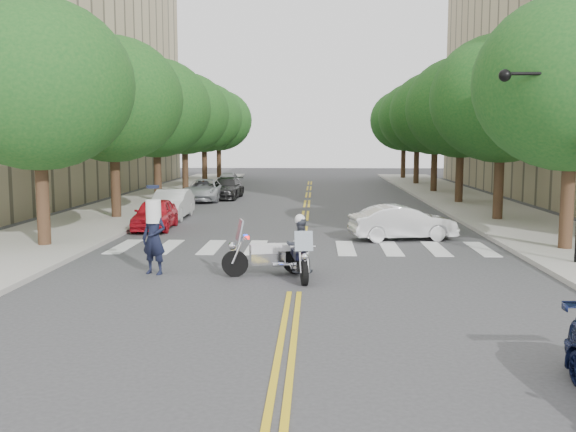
# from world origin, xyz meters

# --- Properties ---
(ground) EXTENTS (140.00, 140.00, 0.00)m
(ground) POSITION_xyz_m (0.00, 0.00, 0.00)
(ground) COLOR #38383A
(ground) RESTS_ON ground
(sidewalk_left) EXTENTS (5.00, 60.00, 0.15)m
(sidewalk_left) POSITION_xyz_m (-9.50, 22.00, 0.07)
(sidewalk_left) COLOR #9E9991
(sidewalk_left) RESTS_ON ground
(sidewalk_right) EXTENTS (5.00, 60.00, 0.15)m
(sidewalk_right) POSITION_xyz_m (9.50, 22.00, 0.07)
(sidewalk_right) COLOR #9E9991
(sidewalk_right) RESTS_ON ground
(tree_l_0) EXTENTS (6.40, 6.40, 8.45)m
(tree_l_0) POSITION_xyz_m (-8.80, 6.00, 5.55)
(tree_l_0) COLOR #382316
(tree_l_0) RESTS_ON ground
(tree_l_1) EXTENTS (6.40, 6.40, 8.45)m
(tree_l_1) POSITION_xyz_m (-8.80, 14.00, 5.55)
(tree_l_1) COLOR #382316
(tree_l_1) RESTS_ON ground
(tree_l_2) EXTENTS (6.40, 6.40, 8.45)m
(tree_l_2) POSITION_xyz_m (-8.80, 22.00, 5.55)
(tree_l_2) COLOR #382316
(tree_l_2) RESTS_ON ground
(tree_l_3) EXTENTS (6.40, 6.40, 8.45)m
(tree_l_3) POSITION_xyz_m (-8.80, 30.00, 5.55)
(tree_l_3) COLOR #382316
(tree_l_3) RESTS_ON ground
(tree_l_4) EXTENTS (6.40, 6.40, 8.45)m
(tree_l_4) POSITION_xyz_m (-8.80, 38.00, 5.55)
(tree_l_4) COLOR #382316
(tree_l_4) RESTS_ON ground
(tree_l_5) EXTENTS (6.40, 6.40, 8.45)m
(tree_l_5) POSITION_xyz_m (-8.80, 46.00, 5.55)
(tree_l_5) COLOR #382316
(tree_l_5) RESTS_ON ground
(tree_r_0) EXTENTS (6.40, 6.40, 8.45)m
(tree_r_0) POSITION_xyz_m (8.80, 6.00, 5.55)
(tree_r_0) COLOR #382316
(tree_r_0) RESTS_ON ground
(tree_r_1) EXTENTS (6.40, 6.40, 8.45)m
(tree_r_1) POSITION_xyz_m (8.80, 14.00, 5.55)
(tree_r_1) COLOR #382316
(tree_r_1) RESTS_ON ground
(tree_r_2) EXTENTS (6.40, 6.40, 8.45)m
(tree_r_2) POSITION_xyz_m (8.80, 22.00, 5.55)
(tree_r_2) COLOR #382316
(tree_r_2) RESTS_ON ground
(tree_r_3) EXTENTS (6.40, 6.40, 8.45)m
(tree_r_3) POSITION_xyz_m (8.80, 30.00, 5.55)
(tree_r_3) COLOR #382316
(tree_r_3) RESTS_ON ground
(tree_r_4) EXTENTS (6.40, 6.40, 8.45)m
(tree_r_4) POSITION_xyz_m (8.80, 38.00, 5.55)
(tree_r_4) COLOR #382316
(tree_r_4) RESTS_ON ground
(tree_r_5) EXTENTS (6.40, 6.40, 8.45)m
(tree_r_5) POSITION_xyz_m (8.80, 46.00, 5.55)
(tree_r_5) COLOR #382316
(tree_r_5) RESTS_ON ground
(traffic_signal_pole) EXTENTS (2.82, 0.42, 6.00)m
(traffic_signal_pole) POSITION_xyz_m (7.72, 3.50, 3.72)
(traffic_signal_pole) COLOR black
(traffic_signal_pole) RESTS_ON ground
(motorcycle_police) EXTENTS (0.81, 2.15, 1.76)m
(motorcycle_police) POSITION_xyz_m (0.09, 1.61, 0.78)
(motorcycle_police) COLOR black
(motorcycle_police) RESTS_ON ground
(motorcycle_parked) EXTENTS (2.38, 1.01, 1.57)m
(motorcycle_parked) POSITION_xyz_m (-0.65, 2.04, 0.55)
(motorcycle_parked) COLOR black
(motorcycle_parked) RESTS_ON ground
(officer_standing) EXTENTS (0.85, 0.70, 2.00)m
(officer_standing) POSITION_xyz_m (-3.96, 2.00, 1.00)
(officer_standing) COLOR black
(officer_standing) RESTS_ON ground
(convertible) EXTENTS (4.13, 2.12, 1.30)m
(convertible) POSITION_xyz_m (3.77, 8.50, 0.65)
(convertible) COLOR white
(convertible) RESTS_ON ground
(parked_car_a) EXTENTS (1.72, 3.86, 1.29)m
(parked_car_a) POSITION_xyz_m (-6.19, 10.92, 0.64)
(parked_car_a) COLOR red
(parked_car_a) RESTS_ON ground
(parked_car_b) EXTENTS (1.50, 4.20, 1.38)m
(parked_car_b) POSITION_xyz_m (-6.30, 14.50, 0.69)
(parked_car_b) COLOR silver
(parked_car_b) RESTS_ON ground
(parked_car_c) EXTENTS (2.35, 4.82, 1.32)m
(parked_car_c) POSITION_xyz_m (-6.30, 23.50, 0.66)
(parked_car_c) COLOR #AEB0B6
(parked_car_c) RESTS_ON ground
(parked_car_d) EXTENTS (2.01, 4.57, 1.31)m
(parked_car_d) POSITION_xyz_m (-5.20, 25.17, 0.65)
(parked_car_d) COLOR black
(parked_car_d) RESTS_ON ground
(parked_car_e) EXTENTS (1.50, 3.71, 1.26)m
(parked_car_e) POSITION_xyz_m (-6.30, 34.00, 0.63)
(parked_car_e) COLOR #ABABB0
(parked_car_e) RESTS_ON ground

